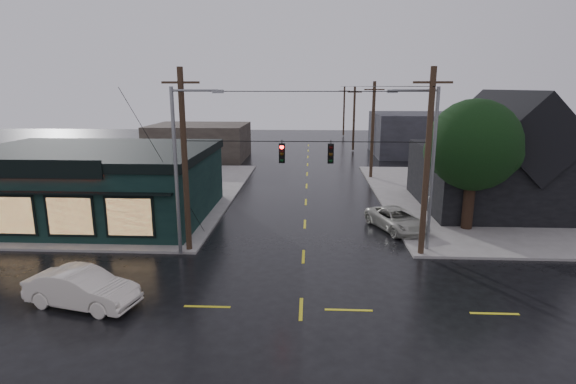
{
  "coord_description": "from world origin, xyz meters",
  "views": [
    {
      "loc": [
        0.32,
        -17.29,
        9.15
      ],
      "look_at": [
        -0.85,
        5.9,
        3.68
      ],
      "focal_mm": 28.0,
      "sensor_mm": 36.0,
      "label": 1
    }
  ],
  "objects_px": {
    "utility_pole_nw": "(190,251)",
    "sedan_cream": "(82,288)",
    "suv_silver": "(397,219)",
    "utility_pole_ne": "(420,255)",
    "corner_tree": "(474,145)"
  },
  "relations": [
    {
      "from": "utility_pole_nw",
      "to": "sedan_cream",
      "type": "bearing_deg",
      "value": -112.87
    },
    {
      "from": "sedan_cream",
      "to": "utility_pole_nw",
      "type": "bearing_deg",
      "value": -9.59
    },
    {
      "from": "sedan_cream",
      "to": "suv_silver",
      "type": "distance_m",
      "value": 18.96
    },
    {
      "from": "suv_silver",
      "to": "sedan_cream",
      "type": "bearing_deg",
      "value": -165.17
    },
    {
      "from": "utility_pole_ne",
      "to": "suv_silver",
      "type": "bearing_deg",
      "value": 96.28
    },
    {
      "from": "corner_tree",
      "to": "utility_pole_ne",
      "type": "distance_m",
      "value": 8.32
    },
    {
      "from": "corner_tree",
      "to": "utility_pole_nw",
      "type": "height_order",
      "value": "corner_tree"
    },
    {
      "from": "corner_tree",
      "to": "suv_silver",
      "type": "distance_m",
      "value": 6.64
    },
    {
      "from": "utility_pole_ne",
      "to": "corner_tree",
      "type": "bearing_deg",
      "value": 49.4
    },
    {
      "from": "corner_tree",
      "to": "utility_pole_ne",
      "type": "relative_size",
      "value": 0.82
    },
    {
      "from": "sedan_cream",
      "to": "suv_silver",
      "type": "height_order",
      "value": "sedan_cream"
    },
    {
      "from": "corner_tree",
      "to": "utility_pole_ne",
      "type": "bearing_deg",
      "value": -130.6
    },
    {
      "from": "utility_pole_ne",
      "to": "sedan_cream",
      "type": "distance_m",
      "value": 17.17
    },
    {
      "from": "utility_pole_ne",
      "to": "suv_silver",
      "type": "xyz_separation_m",
      "value": [
        -0.5,
        4.54,
        0.71
      ]
    },
    {
      "from": "utility_pole_nw",
      "to": "sedan_cream",
      "type": "height_order",
      "value": "utility_pole_nw"
    }
  ]
}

